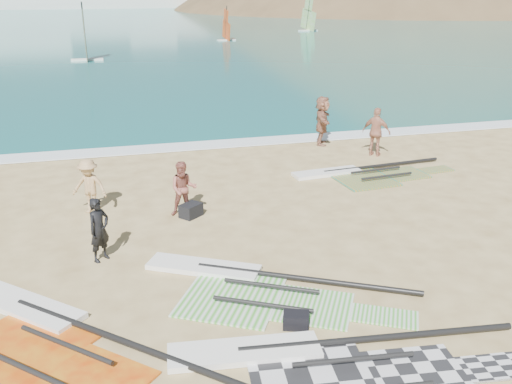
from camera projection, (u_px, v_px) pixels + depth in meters
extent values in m
plane|color=#D5B97C|center=(332.00, 300.00, 11.65)|extent=(300.00, 300.00, 0.00)
cube|color=#0D515E|center=(115.00, 11.00, 131.35)|extent=(300.00, 240.00, 0.06)
cube|color=white|center=(215.00, 145.00, 22.80)|extent=(300.00, 1.20, 0.04)
cone|color=brown|center=(445.00, 8.00, 150.19)|extent=(143.00, 143.00, 45.00)
cube|color=#252527|center=(418.00, 375.00, 9.40)|extent=(1.70, 1.61, 0.04)
cube|color=#252527|center=(500.00, 367.00, 9.60)|extent=(1.40, 0.81, 0.04)
cylinder|color=black|center=(379.00, 338.00, 10.25)|extent=(5.08, 0.70, 0.12)
cylinder|color=black|center=(354.00, 359.00, 9.57)|extent=(2.10, 0.33, 0.09)
cube|color=white|center=(244.00, 352.00, 9.92)|extent=(2.72, 1.02, 0.12)
cube|color=green|center=(232.00, 296.00, 11.78)|extent=(2.72, 2.80, 0.04)
cube|color=green|center=(314.00, 307.00, 11.37)|extent=(1.98, 1.94, 0.04)
cube|color=green|center=(384.00, 317.00, 11.04)|extent=(1.43, 1.19, 0.04)
cylinder|color=black|center=(306.00, 279.00, 12.29)|extent=(4.32, 2.53, 0.12)
cylinder|color=black|center=(271.00, 286.00, 11.89)|extent=(1.80, 1.08, 0.09)
cylinder|color=black|center=(262.00, 304.00, 11.21)|extent=(1.80, 1.08, 0.09)
cube|color=white|center=(204.00, 268.00, 12.87)|extent=(2.57, 1.87, 0.12)
cube|color=orange|center=(363.00, 179.00, 18.80)|extent=(1.94, 2.12, 0.04)
cube|color=orange|center=(403.00, 174.00, 19.31)|extent=(1.49, 1.40, 0.04)
cube|color=orange|center=(435.00, 170.00, 19.73)|extent=(1.23, 0.69, 0.04)
cylinder|color=black|center=(382.00, 165.00, 19.97)|extent=(4.52, 0.51, 0.11)
cylinder|color=black|center=(376.00, 170.00, 19.28)|extent=(1.87, 0.25, 0.08)
cylinder|color=black|center=(387.00, 176.00, 18.67)|extent=(1.87, 0.25, 0.08)
cube|color=white|center=(327.00, 173.00, 19.28)|extent=(2.41, 0.85, 0.12)
cube|color=red|center=(17.00, 350.00, 10.05)|extent=(3.07, 3.07, 0.04)
cube|color=red|center=(93.00, 383.00, 9.21)|extent=(2.18, 2.18, 0.04)
cylinder|color=black|center=(120.00, 340.00, 10.18)|extent=(3.86, 3.75, 0.13)
cylinder|color=black|center=(65.00, 344.00, 9.96)|extent=(1.62, 1.58, 0.09)
cylinder|color=black|center=(28.00, 370.00, 9.31)|extent=(1.62, 1.58, 0.09)
cube|color=white|center=(24.00, 306.00, 11.35)|extent=(2.48, 2.44, 0.12)
cube|color=black|center=(191.00, 210.00, 15.78)|extent=(0.72, 0.69, 0.37)
cube|color=black|center=(296.00, 320.00, 10.70)|extent=(0.57, 0.49, 0.29)
imported|color=black|center=(99.00, 230.00, 13.10)|extent=(0.66, 0.65, 1.54)
imported|color=#965448|center=(184.00, 189.00, 15.69)|extent=(0.82, 0.68, 1.55)
imported|color=tan|center=(89.00, 186.00, 15.88)|extent=(1.16, 0.95, 1.56)
imported|color=tan|center=(376.00, 132.00, 21.13)|extent=(1.08, 1.06, 1.82)
imported|color=#9E684E|center=(322.00, 120.00, 22.64)|extent=(1.19, 1.89, 1.94)
cube|color=white|center=(87.00, 60.00, 47.55)|extent=(2.61, 0.79, 0.15)
cube|color=orange|center=(86.00, 44.00, 47.12)|extent=(0.09, 3.19, 2.84)
cube|color=orange|center=(83.00, 19.00, 46.44)|extent=(0.08, 1.80, 1.97)
cylinder|color=black|center=(84.00, 30.00, 46.74)|extent=(0.12, 0.90, 4.51)
cube|color=white|center=(226.00, 40.00, 64.24)|extent=(2.16, 0.91, 0.12)
cube|color=red|center=(226.00, 31.00, 63.89)|extent=(0.43, 2.55, 2.28)
cube|color=red|center=(226.00, 16.00, 63.35)|extent=(0.27, 1.44, 1.59)
cylinder|color=black|center=(226.00, 23.00, 63.59)|extent=(0.19, 0.73, 3.62)
cube|color=white|center=(308.00, 30.00, 77.05)|extent=(2.86, 1.59, 0.16)
cube|color=#72BD21|center=(308.00, 20.00, 76.58)|extent=(1.07, 3.23, 3.00)
cube|color=#72BD21|center=(309.00, 4.00, 75.87)|extent=(0.63, 1.83, 2.08)
cylinder|color=black|center=(309.00, 11.00, 76.19)|extent=(0.39, 0.94, 4.75)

